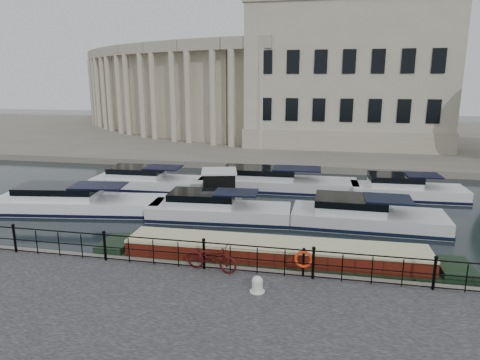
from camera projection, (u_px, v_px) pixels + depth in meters
name	position (u px, v px, depth m)	size (l,w,h in m)	color
ground_plane	(219.00, 258.00, 18.22)	(160.00, 160.00, 0.00)	black
far_bank	(293.00, 136.00, 55.35)	(120.00, 42.00, 0.55)	#6B665B
railing	(204.00, 253.00, 15.80)	(24.14, 0.14, 1.22)	black
civic_building	(283.00, 83.00, 49.89)	(53.55, 31.84, 16.85)	#ADA38C
bicycle	(211.00, 257.00, 15.69)	(0.69, 1.99, 1.04)	#430C0E
mooring_bollard	(257.00, 284.00, 14.17)	(0.50, 0.50, 0.56)	silver
life_ring_post	(304.00, 260.00, 15.14)	(0.66, 0.18, 1.07)	black
narrowboat	(274.00, 262.00, 16.98)	(14.81, 2.32, 1.54)	black
harbour_hut	(219.00, 189.00, 25.96)	(3.33, 2.99, 2.17)	#6B665B
cabin_cruisers	(239.00, 197.00, 26.25)	(27.66, 10.71, 1.99)	white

